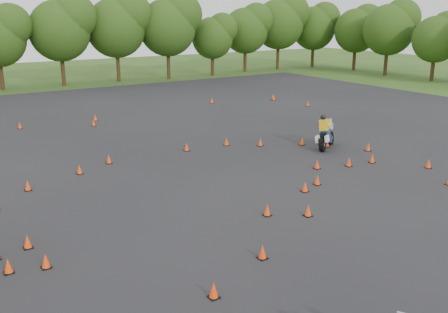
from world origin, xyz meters
name	(u,v)px	position (x,y,z in m)	size (l,w,h in m)	color
ground	(277,208)	(0.00, 0.00, 0.00)	(140.00, 140.00, 0.00)	#2D5119
asphalt_pad	(203,170)	(0.00, 6.00, 0.01)	(62.00, 62.00, 0.00)	black
treeline	(99,44)	(4.87, 34.47, 4.64)	(86.89, 32.51, 10.63)	#274313
traffic_cones	(201,169)	(-0.30, 5.60, 0.23)	(36.24, 33.00, 0.45)	#FF430A
rider_yellow	(328,131)	(8.32, 5.72, 1.02)	(2.62, 0.80, 2.02)	gold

